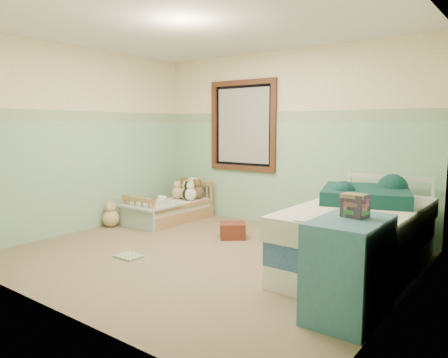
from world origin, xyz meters
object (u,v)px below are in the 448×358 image
Objects in this scene: dresser at (349,268)px; red_pillow at (233,230)px; toddler_bed_frame at (170,215)px; plush_floor_cream at (162,212)px; floor_book at (129,256)px; plush_floor_tan at (111,218)px; twin_bed_frame at (358,260)px.

red_pillow is (-2.04, 1.31, -0.28)m from dresser.
toddler_bed_frame is 0.14m from plush_floor_cream.
red_pillow is 1.15× the size of floor_book.
toddler_bed_frame reaches higher than floor_book.
plush_floor_tan is 0.87× the size of floor_book.
twin_bed_frame is 2.65× the size of dresser.
twin_bed_frame is 2.44m from floor_book.
plush_floor_tan is at bearing -162.57° from red_pillow.
plush_floor_cream is 1.50m from red_pillow.
twin_bed_frame reaches higher than toddler_bed_frame.
toddler_bed_frame is 3.14m from twin_bed_frame.
plush_floor_tan is at bearing -109.97° from plush_floor_cream.
floor_book is at bearing -56.02° from plush_floor_cream.
dresser reaches higher than twin_bed_frame.
plush_floor_tan is at bearing -174.84° from twin_bed_frame.
dresser is at bearing -11.24° from plush_floor_tan.
plush_floor_cream is 0.34× the size of dresser.
dresser reaches higher than red_pillow.
toddler_bed_frame is 0.66× the size of twin_bed_frame.
plush_floor_cream is 1.89m from floor_book.
twin_bed_frame is at bearing -7.83° from plush_floor_cream.
dresser reaches higher than floor_book.
twin_bed_frame is at bearing 105.76° from dresser.
dresser is 2.72× the size of floor_book.
plush_floor_cream reaches higher than red_pillow.
plush_floor_cream is at bearing 172.17° from twin_bed_frame.
dresser reaches higher than toddler_bed_frame.
dresser is (3.40, -1.56, 0.30)m from toddler_bed_frame.
red_pillow is (1.37, -0.25, 0.01)m from toddler_bed_frame.
plush_floor_cream is 3.85m from dresser.
twin_bed_frame is (3.22, -0.44, -0.02)m from plush_floor_cream.
plush_floor_tan is at bearing 150.04° from floor_book.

